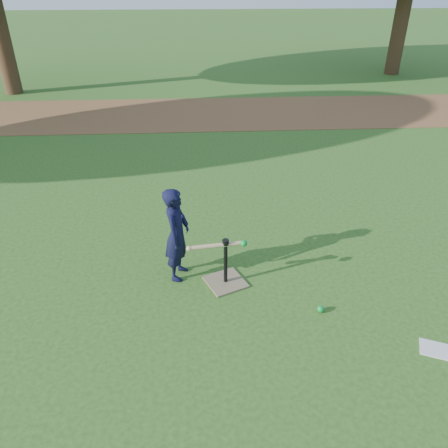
{
  "coord_description": "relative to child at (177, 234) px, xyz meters",
  "views": [
    {
      "loc": [
        -0.47,
        -3.79,
        3.31
      ],
      "look_at": [
        -0.2,
        0.7,
        0.65
      ],
      "focal_mm": 35.0,
      "sensor_mm": 36.0,
      "label": 1
    }
  ],
  "objects": [
    {
      "name": "swing_action",
      "position": [
        0.48,
        -0.22,
        -0.03
      ],
      "size": [
        0.7,
        0.15,
        0.12
      ],
      "color": "tan",
      "rests_on": "ground"
    },
    {
      "name": "batting_tee",
      "position": [
        0.56,
        -0.19,
        -0.48
      ],
      "size": [
        0.57,
        0.57,
        0.61
      ],
      "color": "#77674C",
      "rests_on": "ground"
    },
    {
      "name": "wiffle_ball_ground",
      "position": [
        1.58,
        -0.78,
        -0.55
      ],
      "size": [
        0.08,
        0.08,
        0.08
      ],
      "primitive_type": "sphere",
      "color": "#0C882D",
      "rests_on": "ground"
    },
    {
      "name": "ground",
      "position": [
        0.76,
        -0.59,
        -0.59
      ],
      "size": [
        80.0,
        80.0,
        0.0
      ],
      "primitive_type": "plane",
      "color": "#285116",
      "rests_on": "ground"
    },
    {
      "name": "child",
      "position": [
        0.0,
        0.0,
        0.0
      ],
      "size": [
        0.38,
        0.49,
        1.18
      ],
      "primitive_type": "imported",
      "rotation": [
        0.0,
        0.0,
        1.34
      ],
      "color": "black",
      "rests_on": "ground"
    },
    {
      "name": "dirt_strip",
      "position": [
        0.76,
        6.91,
        -0.59
      ],
      "size": [
        24.0,
        3.0,
        0.01
      ],
      "primitive_type": "cube",
      "color": "brown",
      "rests_on": "ground"
    },
    {
      "name": "clipboard",
      "position": [
        2.59,
        -1.4,
        -0.59
      ],
      "size": [
        0.37,
        0.33,
        0.01
      ],
      "primitive_type": "cube",
      "rotation": [
        0.0,
        0.0,
        -0.4
      ],
      "color": "silver",
      "rests_on": "ground"
    }
  ]
}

